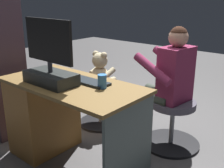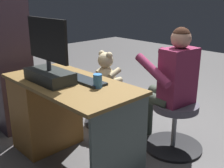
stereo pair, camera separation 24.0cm
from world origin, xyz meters
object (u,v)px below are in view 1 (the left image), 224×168
Objects in this scene: keyboard at (86,81)px; computer_mouse at (59,73)px; desk at (50,112)px; visitor_chair at (172,121)px; tv_remote at (33,74)px; person at (167,78)px; office_chair_teddy at (100,101)px; monitor at (50,66)px; teddy_bear at (101,70)px; cup at (102,81)px.

computer_mouse is at bearing 1.79° from keyboard.
visitor_chair is at bearing -133.93° from desk.
computer_mouse is at bearing -170.40° from tv_remote.
keyboard is (-0.38, -0.09, 0.35)m from desk.
office_chair_teddy is at bearing 7.09° from person.
monitor is at bearing 126.43° from computer_mouse.
teddy_bear is 0.92m from visitor_chair.
office_chair_teddy and visitor_chair have the same top height.
keyboard is 0.97m from visitor_chair.
computer_mouse is at bearing -1.72° from cup.
tv_remote is 0.27× the size of visitor_chair.
tv_remote reaches higher than office_chair_teddy.
monitor is at bearing 106.09° from teddy_bear.
teddy_bear reaches higher than desk.
cup is at bearing 178.28° from computer_mouse.
cup is 0.70× the size of tv_remote.
computer_mouse is 0.80m from office_chair_teddy.
office_chair_teddy is (0.05, -0.72, -0.12)m from desk.
monitor is 0.43m from cup.
monitor is at bearing 139.36° from tv_remote.
cup is at bearing 172.58° from keyboard.
teddy_bear is 0.76m from person.
person is at bearing -114.73° from keyboard.
tv_remote is at bearing 46.81° from person.
cup is 0.22× the size of office_chair_teddy.
keyboard is at bearing 123.72° from teddy_bear.
computer_mouse reaches higher than keyboard.
keyboard is 0.77× the size of visitor_chair.
office_chair_teddy is at bearing -73.68° from monitor.
cup is 0.19× the size of visitor_chair.
person reaches higher than computer_mouse.
office_chair_teddy is at bearing -86.36° from desk.
teddy_bear is (0.10, -0.65, -0.12)m from computer_mouse.
person reaches higher than teddy_bear.
desk is at bearing 6.61° from cup.
tv_remote is at bearing 85.26° from teddy_bear.
teddy_bear is at bearing -46.74° from cup.
person reaches higher than visitor_chair.
visitor_chair is at bearing -105.77° from cup.
person is (-0.65, -0.73, -0.08)m from computer_mouse.
teddy_bear reaches higher than office_chair_teddy.
monitor is 4.85× the size of cup.
tv_remote is 0.40× the size of teddy_bear.
office_chair_teddy is (-0.07, -0.78, -0.46)m from tv_remote.
teddy_bear is at bearing -86.42° from desk.
tv_remote reaches higher than visitor_chair.
computer_mouse is (0.32, 0.01, 0.01)m from keyboard.
person is (-0.82, -0.87, -0.07)m from tv_remote.
visitor_chair is (-0.90, -0.88, -0.49)m from tv_remote.
tv_remote is at bearing 44.45° from visitor_chair.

